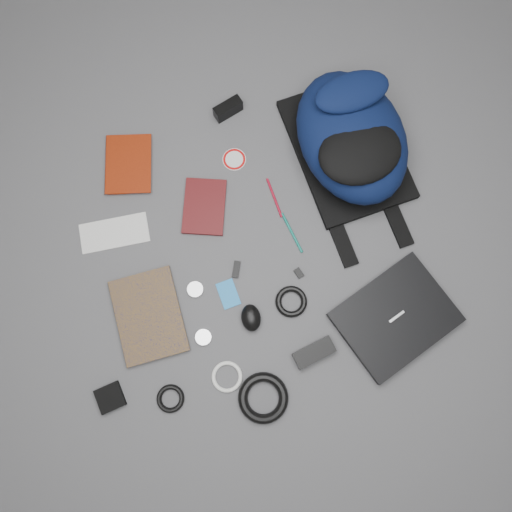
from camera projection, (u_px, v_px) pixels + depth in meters
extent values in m
plane|color=#4F4F51|center=(256.00, 257.00, 1.70)|extent=(4.00, 4.00, 0.00)
cube|color=black|center=(395.00, 317.00, 1.64)|extent=(0.44, 0.39, 0.04)
imported|color=maroon|center=(105.00, 165.00, 1.75)|extent=(0.20, 0.25, 0.02)
imported|color=#A1700B|center=(117.00, 325.00, 1.64)|extent=(0.22, 0.30, 0.02)
cube|color=silver|center=(114.00, 233.00, 1.71)|extent=(0.24, 0.11, 0.00)
cube|color=#3F0C0D|center=(204.00, 207.00, 1.73)|extent=(0.19, 0.23, 0.02)
cube|color=black|center=(228.00, 109.00, 1.78)|extent=(0.11, 0.07, 0.06)
cylinder|color=silver|center=(234.00, 159.00, 1.77)|extent=(0.09, 0.09, 0.00)
cylinder|color=#0B6A5B|center=(292.00, 233.00, 1.71)|extent=(0.04, 0.15, 0.01)
cylinder|color=maroon|center=(274.00, 198.00, 1.74)|extent=(0.02, 0.15, 0.01)
cube|color=#1A76C3|center=(228.00, 294.00, 1.67)|extent=(0.07, 0.10, 0.00)
cube|color=black|center=(236.00, 269.00, 1.69)|extent=(0.04, 0.06, 0.01)
cube|color=black|center=(299.00, 273.00, 1.68)|extent=(0.03, 0.04, 0.01)
ellipsoid|color=black|center=(251.00, 318.00, 1.64)|extent=(0.07, 0.09, 0.05)
cylinder|color=#AFB0B1|center=(195.00, 289.00, 1.67)|extent=(0.06, 0.06, 0.01)
cylinder|color=silver|center=(203.00, 337.00, 1.64)|extent=(0.05, 0.05, 0.01)
torus|color=black|center=(291.00, 302.00, 1.66)|extent=(0.11, 0.11, 0.02)
cube|color=black|center=(314.00, 352.00, 1.62)|extent=(0.14, 0.09, 0.03)
torus|color=black|center=(263.00, 398.00, 1.59)|extent=(0.20, 0.20, 0.03)
cube|color=black|center=(110.00, 398.00, 1.60)|extent=(0.10, 0.10, 0.02)
torus|color=black|center=(170.00, 399.00, 1.60)|extent=(0.12, 0.12, 0.02)
torus|color=white|center=(227.00, 377.00, 1.61)|extent=(0.12, 0.12, 0.01)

